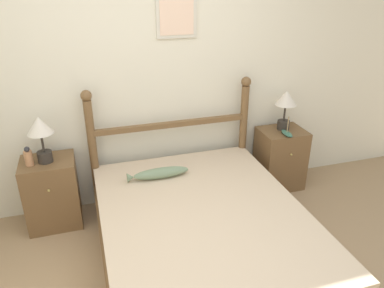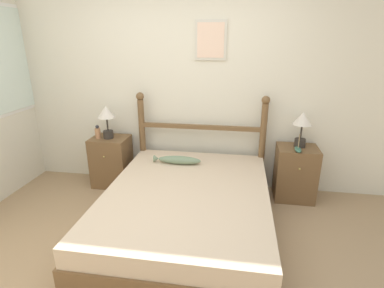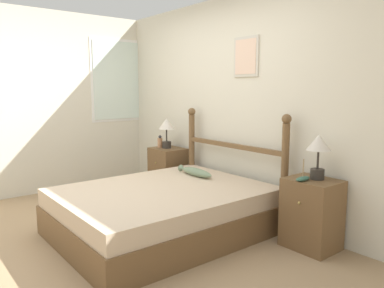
{
  "view_description": "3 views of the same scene",
  "coord_description": "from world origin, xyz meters",
  "px_view_note": "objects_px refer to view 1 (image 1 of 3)",
  "views": [
    {
      "loc": [
        -0.57,
        -1.66,
        2.17
      ],
      "look_at": [
        0.23,
        0.98,
        0.88
      ],
      "focal_mm": 35.0,
      "sensor_mm": 36.0,
      "label": 1
    },
    {
      "loc": [
        0.66,
        -1.93,
        1.85
      ],
      "look_at": [
        0.19,
        1.06,
        0.78
      ],
      "focal_mm": 28.0,
      "sensor_mm": 36.0,
      "label": 2
    },
    {
      "loc": [
        3.28,
        -1.46,
        1.47
      ],
      "look_at": [
        0.21,
        0.99,
        0.89
      ],
      "focal_mm": 35.0,
      "sensor_mm": 36.0,
      "label": 3
    }
  ],
  "objects_px": {
    "nightstand_left": "(52,193)",
    "fish_pillow": "(159,173)",
    "table_lamp_left": "(40,131)",
    "bed": "(203,236)",
    "nightstand_right": "(280,158)",
    "model_boat": "(287,133)",
    "bottle": "(28,157)",
    "table_lamp_right": "(286,103)"
  },
  "relations": [
    {
      "from": "fish_pillow",
      "to": "model_boat",
      "type": "bearing_deg",
      "value": 6.1
    },
    {
      "from": "table_lamp_left",
      "to": "bottle",
      "type": "xyz_separation_m",
      "value": [
        -0.13,
        -0.03,
        -0.21
      ]
    },
    {
      "from": "bottle",
      "to": "bed",
      "type": "bearing_deg",
      "value": -32.88
    },
    {
      "from": "table_lamp_left",
      "to": "model_boat",
      "type": "xyz_separation_m",
      "value": [
        2.29,
        -0.11,
        -0.27
      ]
    },
    {
      "from": "table_lamp_left",
      "to": "fish_pillow",
      "type": "distance_m",
      "value": 1.07
    },
    {
      "from": "model_boat",
      "to": "fish_pillow",
      "type": "xyz_separation_m",
      "value": [
        -1.35,
        -0.14,
        -0.16
      ]
    },
    {
      "from": "nightstand_right",
      "to": "model_boat",
      "type": "bearing_deg",
      "value": -102.59
    },
    {
      "from": "bed",
      "to": "nightstand_right",
      "type": "relative_size",
      "value": 3.13
    },
    {
      "from": "model_boat",
      "to": "fish_pillow",
      "type": "height_order",
      "value": "model_boat"
    },
    {
      "from": "table_lamp_right",
      "to": "fish_pillow",
      "type": "bearing_deg",
      "value": -167.85
    },
    {
      "from": "nightstand_right",
      "to": "bottle",
      "type": "bearing_deg",
      "value": -179.06
    },
    {
      "from": "nightstand_left",
      "to": "fish_pillow",
      "type": "height_order",
      "value": "nightstand_left"
    },
    {
      "from": "nightstand_left",
      "to": "model_boat",
      "type": "height_order",
      "value": "model_boat"
    },
    {
      "from": "table_lamp_right",
      "to": "bottle",
      "type": "bearing_deg",
      "value": -178.3
    },
    {
      "from": "nightstand_left",
      "to": "table_lamp_right",
      "type": "bearing_deg",
      "value": 0.81
    },
    {
      "from": "nightstand_left",
      "to": "fish_pillow",
      "type": "xyz_separation_m",
      "value": [
        0.94,
        -0.27,
        0.19
      ]
    },
    {
      "from": "bottle",
      "to": "fish_pillow",
      "type": "relative_size",
      "value": 0.31
    },
    {
      "from": "nightstand_right",
      "to": "table_lamp_left",
      "type": "relative_size",
      "value": 1.57
    },
    {
      "from": "bed",
      "to": "fish_pillow",
      "type": "distance_m",
      "value": 0.7
    },
    {
      "from": "nightstand_left",
      "to": "fish_pillow",
      "type": "bearing_deg",
      "value": -15.78
    },
    {
      "from": "bottle",
      "to": "model_boat",
      "type": "distance_m",
      "value": 2.42
    },
    {
      "from": "bed",
      "to": "nightstand_right",
      "type": "distance_m",
      "value": 1.46
    },
    {
      "from": "bed",
      "to": "nightstand_right",
      "type": "bearing_deg",
      "value": 36.98
    },
    {
      "from": "nightstand_left",
      "to": "table_lamp_right",
      "type": "relative_size",
      "value": 1.57
    },
    {
      "from": "table_lamp_right",
      "to": "bottle",
      "type": "height_order",
      "value": "table_lamp_right"
    },
    {
      "from": "bed",
      "to": "table_lamp_right",
      "type": "distance_m",
      "value": 1.65
    },
    {
      "from": "bottle",
      "to": "nightstand_right",
      "type": "bearing_deg",
      "value": 0.94
    },
    {
      "from": "nightstand_right",
      "to": "model_boat",
      "type": "xyz_separation_m",
      "value": [
        -0.03,
        -0.12,
        0.35
      ]
    },
    {
      "from": "model_boat",
      "to": "fish_pillow",
      "type": "distance_m",
      "value": 1.37
    },
    {
      "from": "bed",
      "to": "bottle",
      "type": "xyz_separation_m",
      "value": [
        -1.29,
        0.83,
        0.5
      ]
    },
    {
      "from": "nightstand_right",
      "to": "table_lamp_right",
      "type": "xyz_separation_m",
      "value": [
        0.02,
        0.03,
        0.61
      ]
    },
    {
      "from": "table_lamp_right",
      "to": "nightstand_left",
      "type": "bearing_deg",
      "value": -179.19
    },
    {
      "from": "bottle",
      "to": "table_lamp_right",
      "type": "bearing_deg",
      "value": 1.7
    },
    {
      "from": "nightstand_left",
      "to": "table_lamp_left",
      "type": "height_order",
      "value": "table_lamp_left"
    },
    {
      "from": "nightstand_right",
      "to": "fish_pillow",
      "type": "distance_m",
      "value": 1.41
    },
    {
      "from": "table_lamp_left",
      "to": "nightstand_right",
      "type": "bearing_deg",
      "value": 0.36
    },
    {
      "from": "nightstand_left",
      "to": "bottle",
      "type": "xyz_separation_m",
      "value": [
        -0.13,
        -0.04,
        0.4
      ]
    },
    {
      "from": "table_lamp_left",
      "to": "fish_pillow",
      "type": "bearing_deg",
      "value": -14.93
    },
    {
      "from": "model_boat",
      "to": "bottle",
      "type": "bearing_deg",
      "value": 178.05
    },
    {
      "from": "bed",
      "to": "nightstand_left",
      "type": "xyz_separation_m",
      "value": [
        -1.16,
        0.87,
        0.09
      ]
    },
    {
      "from": "nightstand_right",
      "to": "table_lamp_left",
      "type": "height_order",
      "value": "table_lamp_left"
    },
    {
      "from": "bed",
      "to": "bottle",
      "type": "distance_m",
      "value": 1.61
    }
  ]
}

